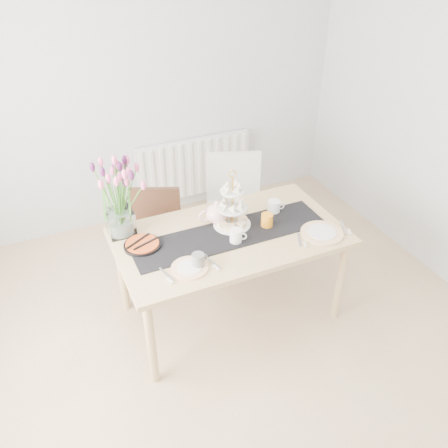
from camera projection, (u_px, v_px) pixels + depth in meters
name	position (u px, v px, depth m)	size (l,w,h in m)	color
room_shell	(250.00, 214.00, 2.55)	(4.50, 4.50, 4.50)	tan
radiator	(194.00, 167.00, 4.85)	(1.20, 0.08, 0.60)	white
dining_table	(230.00, 243.00, 3.38)	(1.60, 0.90, 0.75)	tan
chair_brown	(156.00, 231.00, 3.86)	(0.53, 0.53, 0.82)	#351F13
chair_white	(234.00, 200.00, 4.10)	(0.61, 0.61, 0.95)	silver
table_runner	(230.00, 234.00, 3.34)	(1.40, 0.35, 0.01)	black
tulip_vase	(115.00, 188.00, 3.15)	(0.66, 0.66, 0.57)	silver
cake_stand	(232.00, 212.00, 3.37)	(0.27, 0.27, 0.40)	gold
teapot	(217.00, 214.00, 3.41)	(0.26, 0.21, 0.17)	white
cream_jug	(274.00, 207.00, 3.56)	(0.10, 0.10, 0.10)	white
tart_tin	(142.00, 245.00, 3.21)	(0.25, 0.25, 0.03)	black
mug_grey	(198.00, 260.00, 3.02)	(0.08, 0.08, 0.10)	slate
mug_white	(236.00, 236.00, 3.24)	(0.09, 0.09, 0.10)	white
mug_orange	(267.00, 220.00, 3.39)	(0.09, 0.09, 0.10)	orange
plate_left	(190.00, 268.00, 3.02)	(0.24, 0.24, 0.01)	white
plate_right	(322.00, 233.00, 3.34)	(0.30, 0.30, 0.02)	white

